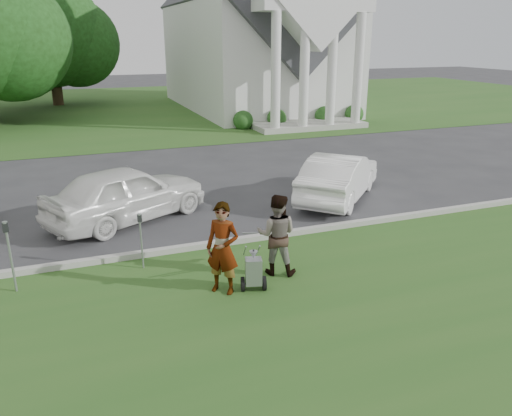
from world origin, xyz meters
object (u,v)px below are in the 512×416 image
person_left (223,249)px  person_right (277,235)px  striping_cart (254,272)px  parking_meter_near (141,235)px  church (255,19)px  car_b (127,193)px  tree_back (50,38)px  parking_meter_far (9,248)px  car_d (339,176)px

person_left → person_right: bearing=58.5°
striping_cart → parking_meter_near: bearing=152.4°
parking_meter_near → person_left: bearing=-50.5°
person_left → church: bearing=109.5°
car_b → person_right: bearing=-177.1°
tree_back → parking_meter_near: bearing=-86.7°
person_right → parking_meter_far: bearing=17.1°
tree_back → person_right: (4.34, -31.26, -3.85)m
car_b → church: bearing=-56.2°
parking_meter_far → car_b: 4.30m
tree_back → parking_meter_near: size_ratio=7.55×
person_right → parking_meter_near: 2.90m
striping_cart → person_left: (-0.58, 0.14, 0.53)m
parking_meter_far → car_d: 9.49m
church → tree_back: bearing=152.2°
person_right → car_b: (-2.54, 4.46, -0.11)m
tree_back → car_b: tree_back is taller
person_right → car_d: (3.82, 4.12, -0.16)m
person_left → car_b: (-1.24, 4.86, -0.15)m
parking_meter_near → parking_meter_far: size_ratio=0.85×
parking_meter_far → church: bearing=59.4°
striping_cart → parking_meter_far: 4.75m
tree_back → car_b: (1.80, -26.80, -3.96)m
car_b → car_d: 6.38m
parking_meter_near → car_d: car_d is taller
parking_meter_far → parking_meter_near: bearing=3.8°
parking_meter_far → striping_cart: bearing=-19.7°
tree_back → striping_cart: bearing=-83.5°
church → person_left: bearing=-111.9°
parking_meter_near → car_d: size_ratio=0.29×
parking_meter_near → parking_meter_far: bearing=-176.2°
parking_meter_far → car_b: car_b is taller
car_b → car_d: bearing=-119.9°
church → striping_cart: church is taller
person_left → parking_meter_near: size_ratio=1.45×
parking_meter_far → car_d: (8.98, 3.07, -0.22)m
person_right → parking_meter_near: (-2.63, 1.22, -0.07)m
person_right → parking_meter_far: 5.26m
church → car_d: 21.49m
parking_meter_near → car_b: bearing=88.4°
tree_back → car_b: 27.15m
church → parking_meter_near: size_ratio=18.92×
church → person_left: size_ratio=13.06×
person_left → parking_meter_far: size_ratio=1.24×
church → tree_back: (-13.01, 6.87, -1.21)m
person_right → car_b: 5.14m
striping_cart → car_b: bearing=125.0°
person_right → parking_meter_near: person_right is taller
person_left → car_d: person_left is taller
church → tree_back: 14.77m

